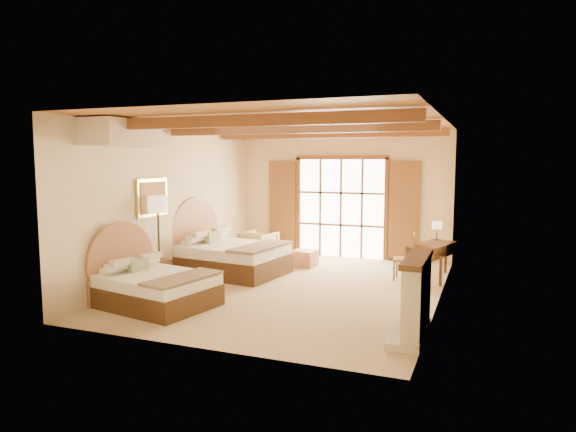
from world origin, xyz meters
The scene contains 19 objects.
floor centered at (0.00, 0.00, 0.00)m, with size 7.00×7.00×0.00m, color tan.
wall_back centered at (0.00, 3.50, 1.60)m, with size 5.50×5.50×0.00m, color beige.
wall_left centered at (-2.75, 0.00, 1.60)m, with size 7.00×7.00×0.00m, color beige.
wall_right centered at (2.75, 0.00, 1.60)m, with size 7.00×7.00×0.00m, color beige.
ceiling centered at (0.00, 0.00, 3.20)m, with size 7.00×7.00×0.00m, color #A96F32.
ceiling_beams centered at (0.00, 0.00, 3.08)m, with size 5.39×4.60×0.18m, color brown, non-canonical shape.
french_doors centered at (0.00, 3.44, 1.25)m, with size 3.95×0.08×2.60m.
fireplace centered at (2.60, -2.00, 0.51)m, with size 0.46×1.40×1.16m.
painting centered at (-2.70, -0.75, 1.75)m, with size 0.06×0.95×0.75m.
canopy_valance centered at (-2.40, -2.00, 2.95)m, with size 0.70×1.40×0.45m, color beige.
bed_near centered at (-1.86, -2.05, 0.37)m, with size 2.11×1.73×1.22m.
bed_far centered at (-1.84, 0.64, 0.43)m, with size 2.37×1.89×1.43m.
nightstand centered at (-2.50, -1.00, 0.28)m, with size 0.46×0.46×0.56m, color #4F301B.
floor_lamp centered at (-2.50, -0.87, 1.52)m, with size 0.38×0.38×1.79m.
armchair centered at (-1.80, 2.30, 0.36)m, with size 0.77×0.79×0.72m, color tan.
ottoman centered at (-0.47, 2.00, 0.19)m, with size 0.52×0.52×0.38m, color #BE7A55.
desk centered at (2.44, 1.82, 0.39)m, with size 0.96×1.46×0.73m.
desk_chair centered at (1.94, 1.45, 0.30)m, with size 0.48×0.48×0.98m.
desk_lamp centered at (2.48, 2.42, 1.04)m, with size 0.21×0.21×0.41m.
Camera 1 is at (3.50, -9.21, 2.50)m, focal length 32.00 mm.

